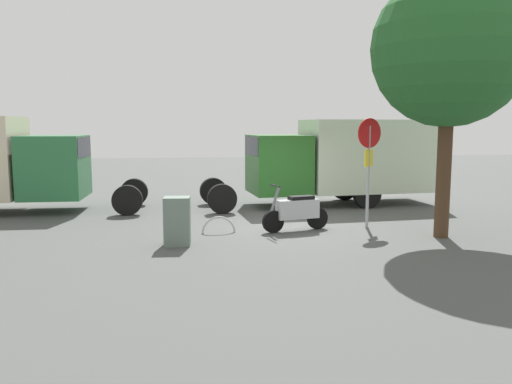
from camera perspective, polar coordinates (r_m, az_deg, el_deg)
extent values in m
plane|color=#4A4C49|center=(13.84, 3.96, -3.72)|extent=(60.00, 60.00, 0.00)
cylinder|color=black|center=(18.77, 9.75, 0.51)|extent=(0.92, 0.32, 0.90)
cylinder|color=black|center=(17.04, 12.18, -0.24)|extent=(0.92, 0.32, 0.90)
cylinder|color=black|center=(17.52, -4.75, 0.10)|extent=(0.92, 0.32, 0.90)
cylinder|color=black|center=(15.66, -3.79, -0.75)|extent=(0.92, 0.32, 0.90)
cube|color=beige|center=(17.96, 12.17, 3.98)|extent=(4.41, 2.53, 2.39)
cube|color=#276222|center=(16.90, 2.48, 3.09)|extent=(1.96, 2.24, 1.90)
cube|color=black|center=(16.87, 2.49, 5.13)|extent=(1.97, 2.08, 0.60)
cylinder|color=black|center=(15.80, -14.04, -0.89)|extent=(0.90, 0.26, 0.90)
cylinder|color=black|center=(17.67, -13.32, -0.01)|extent=(0.90, 0.26, 0.90)
cube|color=#2A6E3D|center=(17.04, -21.36, 2.63)|extent=(1.83, 2.13, 1.90)
cube|color=black|center=(17.01, -21.45, 4.64)|extent=(1.85, 1.97, 0.60)
cylinder|color=black|center=(12.85, 1.91, -3.30)|extent=(0.57, 0.23, 0.56)
cylinder|color=black|center=(13.40, 6.81, -2.91)|extent=(0.57, 0.23, 0.56)
cube|color=silver|center=(13.09, 4.62, -1.88)|extent=(1.14, 0.57, 0.48)
cube|color=black|center=(13.09, 5.02, -0.69)|extent=(0.69, 0.42, 0.12)
cylinder|color=slate|center=(12.78, 2.12, -0.86)|extent=(0.29, 0.14, 0.69)
cylinder|color=black|center=(12.74, 2.13, 0.70)|extent=(0.17, 0.54, 0.04)
cylinder|color=#9E9EA3|center=(13.71, 12.28, 1.63)|extent=(0.08, 0.08, 2.65)
cylinder|color=red|center=(13.63, 12.44, 6.38)|extent=(0.71, 0.32, 0.76)
cube|color=yellow|center=(13.65, 12.37, 3.69)|extent=(0.33, 0.33, 0.44)
cylinder|color=#47301E|center=(12.97, 20.04, 2.13)|extent=(0.34, 0.34, 3.15)
sphere|color=#225B26|center=(13.04, 20.60, 14.60)|extent=(3.59, 3.59, 3.59)
cube|color=slate|center=(11.62, -8.71, -3.21)|extent=(0.61, 0.51, 1.09)
torus|color=#B7B7BC|center=(12.92, -4.14, -4.53)|extent=(0.85, 0.08, 0.85)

